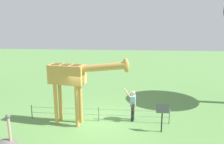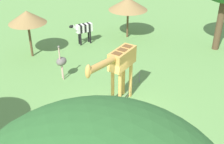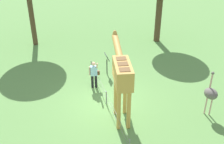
{
  "view_description": "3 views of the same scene",
  "coord_description": "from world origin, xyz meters",
  "px_view_note": "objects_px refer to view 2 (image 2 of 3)",
  "views": [
    {
      "loc": [
        1.53,
        -9.84,
        4.82
      ],
      "look_at": [
        0.63,
        0.61,
        2.45
      ],
      "focal_mm": 34.26,
      "sensor_mm": 36.0,
      "label": 1
    },
    {
      "loc": [
        10.97,
        4.29,
        9.09
      ],
      "look_at": [
        -0.22,
        -0.31,
        2.32
      ],
      "focal_mm": 47.3,
      "sensor_mm": 36.0,
      "label": 2
    },
    {
      "loc": [
        -10.87,
        2.95,
        8.14
      ],
      "look_at": [
        0.06,
        -0.22,
        1.77
      ],
      "focal_mm": 43.51,
      "sensor_mm": 36.0,
      "label": 3
    }
  ],
  "objects_px": {
    "shade_hut_far": "(128,4)",
    "info_sign": "(72,135)",
    "visitor": "(108,123)",
    "giraffe": "(119,64)",
    "shade_hut_near": "(27,17)",
    "ostrich": "(61,61)",
    "zebra": "(83,29)"
  },
  "relations": [
    {
      "from": "shade_hut_far",
      "to": "info_sign",
      "type": "relative_size",
      "value": 2.39
    },
    {
      "from": "visitor",
      "to": "giraffe",
      "type": "bearing_deg",
      "value": -167.43
    },
    {
      "from": "giraffe",
      "to": "shade_hut_near",
      "type": "height_order",
      "value": "giraffe"
    },
    {
      "from": "ostrich",
      "to": "shade_hut_far",
      "type": "height_order",
      "value": "shade_hut_far"
    },
    {
      "from": "giraffe",
      "to": "shade_hut_near",
      "type": "xyz_separation_m",
      "value": [
        -2.97,
        -7.6,
        0.47
      ]
    },
    {
      "from": "visitor",
      "to": "zebra",
      "type": "distance_m",
      "value": 10.79
    },
    {
      "from": "giraffe",
      "to": "shade_hut_near",
      "type": "bearing_deg",
      "value": -111.35
    },
    {
      "from": "shade_hut_near",
      "to": "shade_hut_far",
      "type": "height_order",
      "value": "shade_hut_near"
    },
    {
      "from": "shade_hut_near",
      "to": "info_sign",
      "type": "distance_m",
      "value": 10.24
    },
    {
      "from": "giraffe",
      "to": "shade_hut_far",
      "type": "xyz_separation_m",
      "value": [
        -8.78,
        -2.66,
        0.35
      ]
    },
    {
      "from": "giraffe",
      "to": "shade_hut_far",
      "type": "bearing_deg",
      "value": -163.16
    },
    {
      "from": "zebra",
      "to": "info_sign",
      "type": "bearing_deg",
      "value": 24.8
    },
    {
      "from": "giraffe",
      "to": "shade_hut_far",
      "type": "relative_size",
      "value": 1.23
    },
    {
      "from": "visitor",
      "to": "info_sign",
      "type": "distance_m",
      "value": 1.69
    },
    {
      "from": "ostrich",
      "to": "shade_hut_far",
      "type": "distance_m",
      "value": 8.0
    },
    {
      "from": "visitor",
      "to": "info_sign",
      "type": "bearing_deg",
      "value": -39.5
    },
    {
      "from": "zebra",
      "to": "visitor",
      "type": "bearing_deg",
      "value": 32.93
    },
    {
      "from": "shade_hut_near",
      "to": "shade_hut_far",
      "type": "distance_m",
      "value": 7.63
    },
    {
      "from": "visitor",
      "to": "info_sign",
      "type": "xyz_separation_m",
      "value": [
        1.31,
        -1.08,
        0.05
      ]
    },
    {
      "from": "shade_hut_far",
      "to": "shade_hut_near",
      "type": "bearing_deg",
      "value": -40.44
    },
    {
      "from": "visitor",
      "to": "shade_hut_far",
      "type": "bearing_deg",
      "value": -164.18
    },
    {
      "from": "zebra",
      "to": "info_sign",
      "type": "height_order",
      "value": "zebra"
    },
    {
      "from": "giraffe",
      "to": "ostrich",
      "type": "bearing_deg",
      "value": -104.49
    },
    {
      "from": "ostrich",
      "to": "visitor",
      "type": "bearing_deg",
      "value": 50.3
    },
    {
      "from": "ostrich",
      "to": "info_sign",
      "type": "bearing_deg",
      "value": 34.62
    },
    {
      "from": "visitor",
      "to": "shade_hut_far",
      "type": "height_order",
      "value": "shade_hut_far"
    },
    {
      "from": "shade_hut_near",
      "to": "zebra",
      "type": "bearing_deg",
      "value": 144.06
    },
    {
      "from": "visitor",
      "to": "shade_hut_far",
      "type": "relative_size",
      "value": 0.55
    },
    {
      "from": "info_sign",
      "to": "visitor",
      "type": "bearing_deg",
      "value": 140.5
    },
    {
      "from": "giraffe",
      "to": "shade_hut_near",
      "type": "relative_size",
      "value": 1.2
    },
    {
      "from": "giraffe",
      "to": "info_sign",
      "type": "relative_size",
      "value": 2.95
    },
    {
      "from": "giraffe",
      "to": "ostrich",
      "type": "height_order",
      "value": "giraffe"
    }
  ]
}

